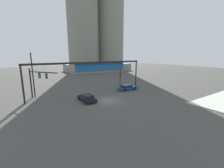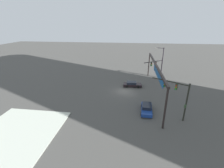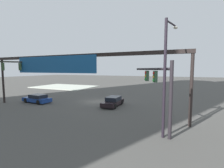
# 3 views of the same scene
# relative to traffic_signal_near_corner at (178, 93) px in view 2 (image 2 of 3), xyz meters

# --- Properties ---
(ground_plane) EXTENTS (184.20, 184.20, 0.00)m
(ground_plane) POSITION_rel_traffic_signal_near_corner_xyz_m (-9.14, -8.44, -4.24)
(ground_plane) COLOR #474642
(sidewalk_corner) EXTENTS (15.62, 10.86, 0.15)m
(sidewalk_corner) POSITION_rel_traffic_signal_near_corner_xyz_m (8.80, -22.42, -4.17)
(sidewalk_corner) COLOR beige
(sidewalk_corner) RESTS_ON ground
(traffic_signal_near_corner) EXTENTS (3.56, 4.99, 6.18)m
(traffic_signal_near_corner) POSITION_rel_traffic_signal_near_corner_xyz_m (0.00, 0.00, 0.00)
(traffic_signal_near_corner) COLOR black
(traffic_signal_near_corner) RESTS_ON ground
(traffic_signal_opposite_side) EXTENTS (3.87, 5.20, 5.46)m
(traffic_signal_opposite_side) POSITION_rel_traffic_signal_near_corner_xyz_m (-18.98, -0.37, -0.51)
(traffic_signal_opposite_side) COLOR black
(traffic_signal_opposite_side) RESTS_ON ground
(streetlamp_curved_arm) EXTENTS (0.84, 2.27, 8.29)m
(streetlamp_curved_arm) POSITION_rel_traffic_signal_near_corner_xyz_m (-19.57, 0.65, 0.53)
(streetlamp_curved_arm) COLOR black
(streetlamp_curved_arm) RESTS_ON ground
(overhead_sign_gantry) EXTENTS (24.84, 0.43, 6.52)m
(overhead_sign_gantry) POSITION_rel_traffic_signal_near_corner_xyz_m (-8.37, -2.27, 1.27)
(overhead_sign_gantry) COLOR black
(overhead_sign_gantry) RESTS_ON ground
(sedan_car_approaching) EXTENTS (4.51, 2.07, 1.21)m
(sedan_car_approaching) POSITION_rel_traffic_signal_near_corner_xyz_m (-1.29, -4.30, -3.67)
(sedan_car_approaching) COLOR navy
(sedan_car_approaching) RESTS_ON ground
(sedan_car_waiting_far) EXTENTS (1.93, 4.32, 1.21)m
(sedan_car_waiting_far) POSITION_rel_traffic_signal_near_corner_xyz_m (-12.31, -6.83, -3.67)
(sedan_car_waiting_far) COLOR black
(sedan_car_waiting_far) RESTS_ON ground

